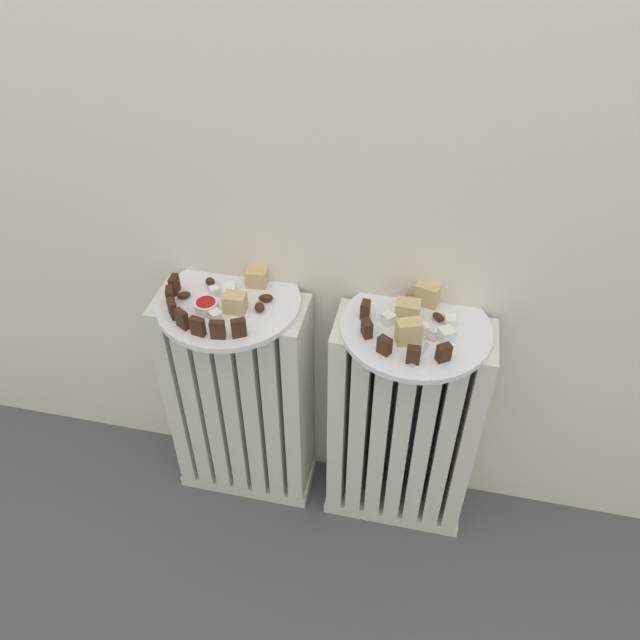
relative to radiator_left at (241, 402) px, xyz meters
The scene contains 38 objects.
ground_plane 0.44m from the radiator_left, 56.06° to the right, with size 6.00×6.00×0.00m, color #4C4C51.
radiator_left is the anchor object (origin of this frame).
radiator_right 0.38m from the radiator_left, ahead, with size 0.33×0.14×0.58m.
plate_left 0.30m from the radiator_left, behind, with size 0.29×0.29×0.01m, color white.
plate_right 0.48m from the radiator_left, ahead, with size 0.29×0.29×0.01m, color white.
dark_cake_slice_left_0 0.35m from the radiator_left, behind, with size 0.03×0.01×0.04m, color #382114.
dark_cake_slice_left_1 0.35m from the radiator_left, 160.34° to the right, with size 0.03×0.01×0.04m, color #382114.
dark_cake_slice_left_2 0.35m from the radiator_left, 140.48° to the right, with size 0.03×0.01×0.04m, color #382114.
dark_cake_slice_left_3 0.35m from the radiator_left, 120.61° to the right, with size 0.03×0.01×0.04m, color #382114.
dark_cake_slice_left_4 0.35m from the radiator_left, 100.75° to the right, with size 0.03×0.01×0.04m, color #382114.
dark_cake_slice_left_5 0.35m from the radiator_left, 80.89° to the right, with size 0.03×0.01×0.04m, color #382114.
dark_cake_slice_left_6 0.35m from the radiator_left, 61.02° to the right, with size 0.03×0.01×0.04m, color #382114.
marble_cake_slice_left_0 0.33m from the radiator_left, 56.88° to the left, with size 0.04×0.04×0.04m, color tan.
marble_cake_slice_left_1 0.33m from the radiator_left, 49.50° to the right, with size 0.04×0.03×0.04m, color tan.
turkish_delight_left_0 0.32m from the radiator_left, 81.74° to the left, with size 0.02×0.02×0.02m, color white.
turkish_delight_left_1 0.32m from the radiator_left, 92.95° to the right, with size 0.02×0.02×0.02m, color white.
turkish_delight_left_2 0.32m from the radiator_left, 99.51° to the left, with size 0.02×0.02×0.02m, color white.
turkish_delight_left_3 0.32m from the radiator_left, 164.63° to the left, with size 0.02×0.02×0.02m, color white.
medjool_date_left_0 0.32m from the radiator_left, 143.78° to the left, with size 0.02×0.02×0.02m, color #3D1E0F.
medjool_date_left_1 0.32m from the radiator_left, 14.73° to the right, with size 0.03×0.02×0.01m, color #3D1E0F.
medjool_date_left_2 0.33m from the radiator_left, behind, with size 0.03×0.02×0.01m, color #3D1E0F.
medjool_date_left_3 0.32m from the radiator_left, ahead, with size 0.03×0.02×0.02m, color #3D1E0F.
jam_bowl_left 0.32m from the radiator_left, 127.56° to the right, with size 0.05×0.05×0.02m.
dark_cake_slice_right_0 0.43m from the radiator_left, ahead, with size 0.02×0.02×0.03m, color #382114.
dark_cake_slice_right_1 0.44m from the radiator_left, ahead, with size 0.02×0.02×0.03m, color #382114.
dark_cake_slice_right_2 0.47m from the radiator_left, 14.91° to the right, with size 0.02×0.02×0.03m, color #382114.
dark_cake_slice_right_3 0.51m from the radiator_left, 14.81° to the right, with size 0.02×0.02×0.03m, color #382114.
dark_cake_slice_right_4 0.55m from the radiator_left, 10.96° to the right, with size 0.02×0.02×0.03m, color #382114.
marble_cake_slice_right_0 0.52m from the radiator_left, 11.14° to the left, with size 0.05×0.04×0.05m, color tan.
marble_cake_slice_right_1 0.48m from the radiator_left, ahead, with size 0.05×0.03×0.04m, color tan.
marble_cake_slice_right_2 0.50m from the radiator_left, ahead, with size 0.05×0.03×0.05m, color tan.
turkish_delight_right_0 0.54m from the radiator_left, ahead, with size 0.02×0.02×0.02m, color white.
turkish_delight_right_1 0.45m from the radiator_left, ahead, with size 0.02×0.02×0.02m, color white.
turkish_delight_right_2 0.50m from the radiator_left, ahead, with size 0.02×0.02×0.02m, color white.
turkish_delight_right_3 0.54m from the radiator_left, ahead, with size 0.03×0.03×0.03m, color white.
medjool_date_right_0 0.52m from the radiator_left, ahead, with size 0.03×0.01×0.02m, color #3D1E0F.
medjool_date_right_1 0.48m from the radiator_left, 10.21° to the left, with size 0.02×0.02×0.02m, color #3D1E0F.
fork 0.51m from the radiator_left, ahead, with size 0.05×0.10×0.00m.
Camera 1 is at (0.20, -0.63, 1.37)m, focal length 34.71 mm.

